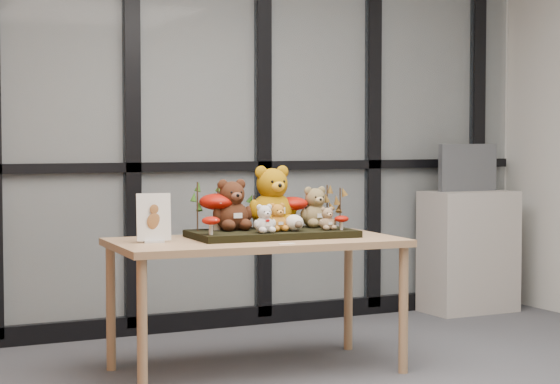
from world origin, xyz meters
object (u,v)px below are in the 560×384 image
plush_cream_hedgehog (294,222)px  mushroom_front_right (342,222)px  bear_white_bow (264,217)px  monitor (468,168)px  diorama_tray (272,234)px  bear_tan_back (315,205)px  sign_holder (154,221)px  mushroom_front_left (211,225)px  bear_beige_small (327,217)px  mushroom_back_right (293,211)px  mushroom_back_left (217,210)px  bear_brown_medium (232,202)px  bear_small_yellow (277,216)px  bear_pooh_yellow (272,194)px  cabinet (469,251)px  display_table (256,252)px

plush_cream_hedgehog → mushroom_front_right: size_ratio=1.14×
bear_white_bow → monitor: monitor is taller
diorama_tray → bear_tan_back: (0.30, 0.07, 0.14)m
sign_holder → mushroom_front_left: bearing=-12.8°
bear_white_bow → bear_beige_small: (0.37, -0.00, -0.01)m
bear_white_bow → plush_cream_hedgehog: bearing=9.8°
mushroom_back_right → mushroom_back_left: bearing=175.2°
plush_cream_hedgehog → bear_brown_medium: bearing=146.5°
bear_brown_medium → bear_white_bow: 0.25m
bear_beige_small → mushroom_front_left: 0.66m
mushroom_back_left → mushroom_back_right: bearing=-4.8°
bear_small_yellow → mushroom_back_right: (0.18, 0.17, 0.01)m
mushroom_back_left → mushroom_back_right: (0.43, -0.04, -0.01)m
plush_cream_hedgehog → mushroom_front_right: 0.26m
bear_white_bow → mushroom_front_right: bearing=-0.6°
bear_pooh_yellow → bear_white_bow: 0.29m
sign_holder → diorama_tray: bearing=8.3°
monitor → diorama_tray: bearing=-154.1°
bear_beige_small → sign_holder: (-0.93, 0.13, 0.01)m
cabinet → monitor: monitor is taller
bear_brown_medium → bear_small_yellow: bearing=-39.7°
bear_pooh_yellow → bear_brown_medium: bearing=-176.5°
bear_white_bow → plush_cream_hedgehog: 0.19m
diorama_tray → sign_holder: (-0.66, 0.01, 0.09)m
bear_brown_medium → bear_small_yellow: bear_brown_medium is taller
mushroom_back_right → monitor: monitor is taller
bear_brown_medium → mushroom_front_right: (0.52, -0.26, -0.11)m
mushroom_front_right → display_table: bearing=166.3°
plush_cream_hedgehog → mushroom_back_left: 0.42m
bear_tan_back → monitor: size_ratio=0.52×
mushroom_front_right → sign_holder: 1.01m
bear_beige_small → plush_cream_hedgehog: bear_beige_small is taller
bear_tan_back → mushroom_front_right: 0.24m
bear_small_yellow → sign_holder: bearing=177.0°
bear_white_bow → cabinet: bearing=31.2°
plush_cream_hedgehog → sign_holder: size_ratio=0.39×
bear_tan_back → bear_small_yellow: 0.34m
bear_tan_back → monitor: 1.97m
monitor → bear_small_yellow: bearing=-152.5°
bear_beige_small → mushroom_front_left: bearing=-177.9°
bear_small_yellow → mushroom_back_right: 0.25m
mushroom_front_left → mushroom_front_right: 0.73m
bear_beige_small → cabinet: bearing=35.9°
display_table → bear_tan_back: 0.49m
mushroom_back_left → monitor: size_ratio=0.46×
bear_tan_back → bear_beige_small: bearing=-94.3°
bear_brown_medium → display_table: bearing=-60.3°
bear_beige_small → plush_cream_hedgehog: size_ratio=1.40×
bear_small_yellow → cabinet: bear_small_yellow is taller
bear_beige_small → plush_cream_hedgehog: bearing=178.7°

